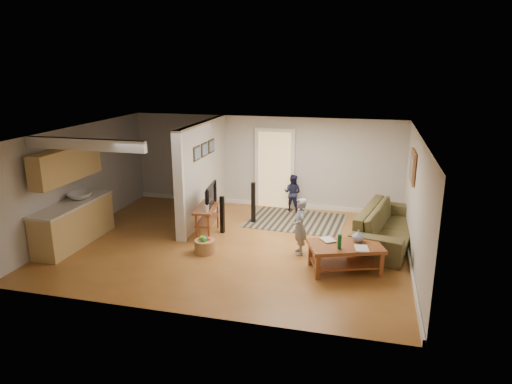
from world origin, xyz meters
TOP-DOWN VIEW (x-y plane):
  - ground at (0.00, 0.00)m, footprint 7.50×7.50m
  - room_shell at (-1.07, 0.43)m, footprint 7.54×6.02m
  - area_rug at (1.09, 1.89)m, footprint 2.54×1.93m
  - sofa at (3.30, 0.93)m, footprint 1.65×2.92m
  - coffee_table at (2.48, -0.72)m, footprint 1.56×1.21m
  - tv_console at (-0.74, 0.40)m, footprint 0.55×1.17m
  - speaker_left at (-0.46, 0.63)m, footprint 0.10×0.10m
  - speaker_right at (0.06, 1.52)m, footprint 0.11×0.11m
  - toy_basket at (-0.45, -0.59)m, footprint 0.44×0.44m
  - child at (1.49, -0.14)m, footprint 0.42×0.51m
  - toddler at (0.85, 2.70)m, footprint 0.55×0.47m

SIDE VIEW (x-z plane):
  - ground at x=0.00m, z-range 0.00..0.00m
  - sofa at x=3.30m, z-range -0.40..0.40m
  - child at x=1.49m, z-range -0.60..0.60m
  - toddler at x=0.85m, z-range -0.51..0.51m
  - area_rug at x=1.09m, z-range 0.00..0.01m
  - toy_basket at x=-0.45m, z-range -0.03..0.35m
  - coffee_table at x=2.48m, z-range 0.01..0.82m
  - speaker_left at x=-0.46m, z-range 0.00..0.89m
  - speaker_right at x=0.06m, z-range 0.00..1.03m
  - tv_console at x=-0.74m, z-range 0.16..1.13m
  - room_shell at x=-1.07m, z-range 0.20..2.72m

